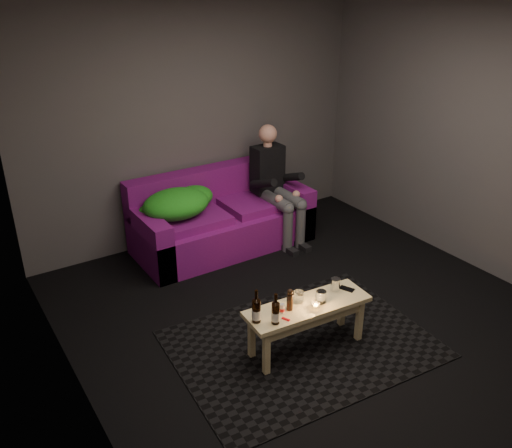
{
  "coord_description": "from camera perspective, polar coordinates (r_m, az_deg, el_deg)",
  "views": [
    {
      "loc": [
        -2.62,
        -2.96,
        2.81
      ],
      "look_at": [
        -0.08,
        0.95,
        0.62
      ],
      "focal_mm": 38.0,
      "sensor_mm": 36.0,
      "label": 1
    }
  ],
  "objects": [
    {
      "name": "tumbler_front",
      "position": [
        4.34,
        6.87,
        -7.61
      ],
      "size": [
        0.09,
        0.09,
        0.1
      ],
      "primitive_type": "cylinder",
      "rotation": [
        0.0,
        0.0,
        -0.16
      ],
      "color": "white",
      "rests_on": "coffee_table"
    },
    {
      "name": "coffee_table",
      "position": [
        4.37,
        5.44,
        -9.23
      ],
      "size": [
        1.05,
        0.4,
        0.42
      ],
      "rotation": [
        0.0,
        0.0,
        -0.07
      ],
      "color": "tan",
      "rests_on": "rug"
    },
    {
      "name": "sofa",
      "position": [
        6.01,
        -3.73,
        0.42
      ],
      "size": [
        1.93,
        0.87,
        0.83
      ],
      "color": "#710F72",
      "rests_on": "floor"
    },
    {
      "name": "beer_bottle_a",
      "position": [
        4.06,
        0.04,
        -9.06
      ],
      "size": [
        0.07,
        0.07,
        0.27
      ],
      "color": "black",
      "rests_on": "coffee_table"
    },
    {
      "name": "beer_bottle_b",
      "position": [
        4.06,
        2.07,
        -9.29
      ],
      "size": [
        0.06,
        0.06,
        0.25
      ],
      "color": "black",
      "rests_on": "coffee_table"
    },
    {
      "name": "person",
      "position": [
        6.04,
        2.05,
        4.39
      ],
      "size": [
        0.35,
        0.8,
        1.29
      ],
      "color": "black",
      "rests_on": "sofa"
    },
    {
      "name": "steel_cup",
      "position": [
        4.51,
        8.36,
        -6.3
      ],
      "size": [
        0.09,
        0.09,
        0.11
      ],
      "primitive_type": "cylinder",
      "rotation": [
        0.0,
        0.0,
        -0.11
      ],
      "color": "silver",
      "rests_on": "coffee_table"
    },
    {
      "name": "green_blanket",
      "position": [
        5.66,
        -8.18,
        2.21
      ],
      "size": [
        0.85,
        0.58,
        0.29
      ],
      "color": "#2A8E19",
      "rests_on": "sofa"
    },
    {
      "name": "room",
      "position": [
        4.47,
        4.26,
        9.97
      ],
      "size": [
        4.5,
        4.5,
        4.5
      ],
      "color": "silver",
      "rests_on": "ground"
    },
    {
      "name": "rug",
      "position": [
        4.6,
        4.87,
        -12.46
      ],
      "size": [
        2.17,
        1.65,
        0.01
      ],
      "primitive_type": "cube",
      "rotation": [
        0.0,
        0.0,
        -0.07
      ],
      "color": "black",
      "rests_on": "floor"
    },
    {
      "name": "smartphone",
      "position": [
        4.56,
        9.54,
        -6.74
      ],
      "size": [
        0.1,
        0.14,
        0.01
      ],
      "primitive_type": "cube",
      "rotation": [
        0.0,
        0.0,
        0.42
      ],
      "color": "black",
      "rests_on": "coffee_table"
    },
    {
      "name": "tealight",
      "position": [
        4.27,
        6.29,
        -8.6
      ],
      "size": [
        0.06,
        0.06,
        0.05
      ],
      "color": "white",
      "rests_on": "coffee_table"
    },
    {
      "name": "red_lighter",
      "position": [
        4.14,
        3.16,
        -9.97
      ],
      "size": [
        0.04,
        0.07,
        0.01
      ],
      "primitive_type": "cube",
      "rotation": [
        0.0,
        0.0,
        0.42
      ],
      "color": "red",
      "rests_on": "coffee_table"
    },
    {
      "name": "floor",
      "position": [
        4.85,
        7.02,
        -10.47
      ],
      "size": [
        4.5,
        4.5,
        0.0
      ],
      "primitive_type": "plane",
      "color": "black",
      "rests_on": "ground"
    },
    {
      "name": "tumbler_back",
      "position": [
        4.33,
        4.51,
        -7.65
      ],
      "size": [
        0.1,
        0.1,
        0.1
      ],
      "primitive_type": "cylinder",
      "rotation": [
        0.0,
        0.0,
        0.19
      ],
      "color": "white",
      "rests_on": "coffee_table"
    },
    {
      "name": "salt_shaker",
      "position": [
        4.2,
        2.77,
        -8.86
      ],
      "size": [
        0.05,
        0.05,
        0.08
      ],
      "primitive_type": "cylinder",
      "rotation": [
        0.0,
        0.0,
        0.44
      ],
      "color": "silver",
      "rests_on": "coffee_table"
    },
    {
      "name": "pepper_mill",
      "position": [
        4.22,
        3.58,
        -8.19
      ],
      "size": [
        0.06,
        0.06,
        0.14
      ],
      "primitive_type": "cylinder",
      "rotation": [
        0.0,
        0.0,
        0.33
      ],
      "color": "black",
      "rests_on": "coffee_table"
    }
  ]
}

